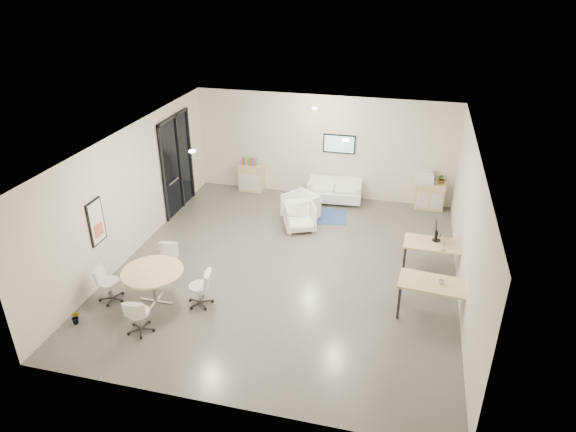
% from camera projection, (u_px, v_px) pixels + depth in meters
% --- Properties ---
extents(room_shell, '(9.60, 10.60, 4.80)m').
position_uv_depth(room_shell, '(287.00, 208.00, 11.86)').
color(room_shell, '#514F4A').
rests_on(room_shell, ground).
extents(glass_door, '(0.09, 1.90, 2.85)m').
position_uv_depth(glass_door, '(177.00, 161.00, 14.94)').
color(glass_door, black).
rests_on(glass_door, room_shell).
extents(artwork, '(0.05, 0.54, 1.04)m').
position_uv_depth(artwork, '(96.00, 222.00, 11.36)').
color(artwork, black).
rests_on(artwork, room_shell).
extents(wall_tv, '(0.98, 0.06, 0.58)m').
position_uv_depth(wall_tv, '(339.00, 144.00, 15.56)').
color(wall_tv, black).
rests_on(wall_tv, room_shell).
extents(ceiling_spots, '(3.14, 4.14, 0.03)m').
position_uv_depth(ceiling_spots, '(288.00, 131.00, 11.92)').
color(ceiling_spots, '#FFEAC6').
rests_on(ceiling_spots, room_shell).
extents(sideboard_left, '(0.78, 0.40, 0.87)m').
position_uv_depth(sideboard_left, '(251.00, 178.00, 16.58)').
color(sideboard_left, '#D7BD81').
rests_on(sideboard_left, room_shell).
extents(sideboard_right, '(0.83, 0.40, 0.83)m').
position_uv_depth(sideboard_right, '(430.00, 196.00, 15.38)').
color(sideboard_right, '#D7BD81').
rests_on(sideboard_right, room_shell).
extents(books, '(0.45, 0.14, 0.22)m').
position_uv_depth(books, '(250.00, 162.00, 16.35)').
color(books, red).
rests_on(books, sideboard_left).
extents(printer, '(0.55, 0.47, 0.37)m').
position_uv_depth(printer, '(425.00, 177.00, 15.16)').
color(printer, white).
rests_on(printer, sideboard_right).
extents(loveseat, '(1.70, 0.95, 0.61)m').
position_uv_depth(loveseat, '(335.00, 191.00, 15.87)').
color(loveseat, white).
rests_on(loveseat, room_shell).
extents(blue_rug, '(1.71, 1.26, 0.01)m').
position_uv_depth(blue_rug, '(319.00, 216.00, 15.09)').
color(blue_rug, navy).
rests_on(blue_rug, room_shell).
extents(armchair_left, '(1.13, 1.12, 0.86)m').
position_uv_depth(armchair_left, '(300.00, 206.00, 14.72)').
color(armchair_left, white).
rests_on(armchair_left, room_shell).
extents(armchair_right, '(1.04, 1.02, 0.84)m').
position_uv_depth(armchair_right, '(300.00, 215.00, 14.18)').
color(armchair_right, white).
rests_on(armchair_right, room_shell).
extents(desk_rear, '(1.49, 0.76, 0.77)m').
position_uv_depth(desk_rear, '(436.00, 246.00, 12.10)').
color(desk_rear, '#D7BD81').
rests_on(desk_rear, room_shell).
extents(desk_front, '(1.56, 0.88, 0.78)m').
position_uv_depth(desk_front, '(435.00, 286.00, 10.61)').
color(desk_front, '#D7BD81').
rests_on(desk_front, room_shell).
extents(monitor, '(0.20, 0.50, 0.44)m').
position_uv_depth(monitor, '(436.00, 232.00, 12.10)').
color(monitor, black).
rests_on(monitor, desk_rear).
extents(round_table, '(1.32, 1.32, 0.80)m').
position_uv_depth(round_table, '(153.00, 274.00, 10.98)').
color(round_table, '#D7BD81').
rests_on(round_table, room_shell).
extents(meeting_chairs, '(2.63, 2.63, 0.82)m').
position_uv_depth(meeting_chairs, '(154.00, 286.00, 11.12)').
color(meeting_chairs, white).
rests_on(meeting_chairs, room_shell).
extents(plant_cabinet, '(0.29, 0.32, 0.25)m').
position_uv_depth(plant_cabinet, '(442.00, 180.00, 15.08)').
color(plant_cabinet, '#3F7F3F').
rests_on(plant_cabinet, sideboard_right).
extents(plant_floor, '(0.22, 0.35, 0.15)m').
position_uv_depth(plant_floor, '(77.00, 321.00, 10.59)').
color(plant_floor, '#3F7F3F').
rests_on(plant_floor, room_shell).
extents(cup, '(0.12, 0.10, 0.11)m').
position_uv_depth(cup, '(441.00, 281.00, 10.53)').
color(cup, white).
rests_on(cup, desk_front).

